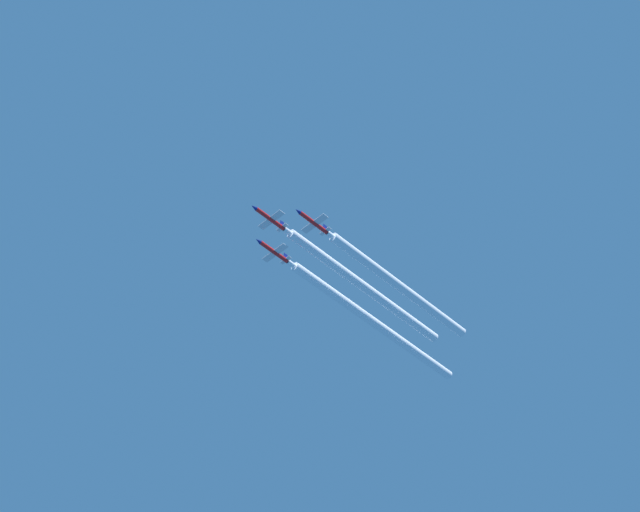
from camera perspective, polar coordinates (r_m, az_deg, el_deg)
jet_lead at (r=316.41m, az=-2.48°, el=1.85°), size 8.51×12.39×2.98m
jet_left_wingman at (r=315.62m, az=-0.36°, el=1.67°), size 8.51×12.39×2.98m
jet_right_wingman at (r=322.85m, az=-2.29°, el=0.24°), size 8.51×12.39×2.98m
smoke_trail_lead at (r=334.65m, az=2.09°, el=-1.46°), size 2.73×62.46×2.73m
smoke_trail_left_wingman at (r=333.31m, az=3.78°, el=-1.41°), size 2.73×56.96×2.73m
smoke_trail_right_wingman at (r=343.42m, az=2.54°, el=-3.18°), size 2.73×68.88×2.73m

